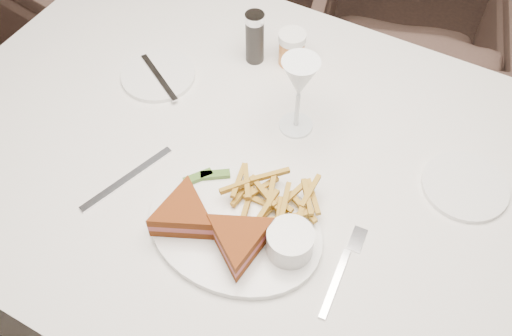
% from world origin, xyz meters
% --- Properties ---
extents(table, '(1.45, 1.01, 0.75)m').
position_xyz_m(table, '(-0.01, 0.26, 0.38)').
color(table, silver).
rests_on(table, ground).
extents(chair_far, '(0.76, 0.74, 0.63)m').
position_xyz_m(chair_far, '(-0.03, 1.18, 0.32)').
color(chair_far, '#47332B').
rests_on(chair_far, ground).
extents(table_setting, '(0.83, 0.62, 0.18)m').
position_xyz_m(table_setting, '(0.00, 0.20, 0.79)').
color(table_setting, white).
rests_on(table_setting, table).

